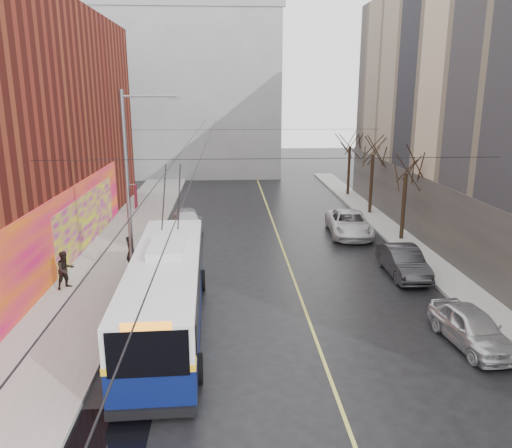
{
  "coord_description": "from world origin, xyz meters",
  "views": [
    {
      "loc": [
        -1.69,
        -13.01,
        8.81
      ],
      "look_at": [
        -0.41,
        8.88,
        3.07
      ],
      "focal_mm": 35.0,
      "sensor_mm": 36.0,
      "label": 1
    }
  ],
  "objects_px": {
    "trolleybus": "(167,291)",
    "pedestrian_a": "(130,252)",
    "streetlight_pole": "(131,182)",
    "tree_mid": "(374,144)",
    "following_car": "(187,220)",
    "tree_near": "(407,160)",
    "parked_car_b": "(403,261)",
    "parked_car_c": "(349,223)",
    "parked_car_a": "(472,327)",
    "pedestrian_b": "(65,270)",
    "tree_far": "(350,137)"
  },
  "relations": [
    {
      "from": "trolleybus",
      "to": "pedestrian_a",
      "type": "bearing_deg",
      "value": 109.67
    },
    {
      "from": "streetlight_pole",
      "to": "tree_mid",
      "type": "relative_size",
      "value": 1.35
    },
    {
      "from": "trolleybus",
      "to": "tree_mid",
      "type": "bearing_deg",
      "value": 52.49
    },
    {
      "from": "following_car",
      "to": "tree_near",
      "type": "bearing_deg",
      "value": -21.8
    },
    {
      "from": "tree_near",
      "to": "tree_mid",
      "type": "relative_size",
      "value": 0.96
    },
    {
      "from": "parked_car_b",
      "to": "trolleybus",
      "type": "bearing_deg",
      "value": -154.47
    },
    {
      "from": "tree_near",
      "to": "trolleybus",
      "type": "bearing_deg",
      "value": -139.43
    },
    {
      "from": "parked_car_c",
      "to": "following_car",
      "type": "height_order",
      "value": "parked_car_c"
    },
    {
      "from": "tree_mid",
      "to": "parked_car_c",
      "type": "distance_m",
      "value": 7.7
    },
    {
      "from": "streetlight_pole",
      "to": "following_car",
      "type": "height_order",
      "value": "streetlight_pole"
    },
    {
      "from": "parked_car_b",
      "to": "parked_car_c",
      "type": "height_order",
      "value": "parked_car_c"
    },
    {
      "from": "streetlight_pole",
      "to": "following_car",
      "type": "distance_m",
      "value": 10.09
    },
    {
      "from": "parked_car_a",
      "to": "pedestrian_b",
      "type": "height_order",
      "value": "pedestrian_b"
    },
    {
      "from": "tree_near",
      "to": "parked_car_c",
      "type": "distance_m",
      "value": 5.35
    },
    {
      "from": "streetlight_pole",
      "to": "trolleybus",
      "type": "xyz_separation_m",
      "value": [
        2.08,
        -5.18,
        -3.29
      ]
    },
    {
      "from": "tree_far",
      "to": "pedestrian_a",
      "type": "bearing_deg",
      "value": -130.15
    },
    {
      "from": "parked_car_a",
      "to": "parked_car_c",
      "type": "xyz_separation_m",
      "value": [
        -0.94,
        14.61,
        0.07
      ]
    },
    {
      "from": "tree_far",
      "to": "parked_car_b",
      "type": "bearing_deg",
      "value": -95.72
    },
    {
      "from": "following_car",
      "to": "parked_car_a",
      "type": "bearing_deg",
      "value": -63.85
    },
    {
      "from": "tree_near",
      "to": "parked_car_c",
      "type": "xyz_separation_m",
      "value": [
        -2.94,
        1.48,
        -4.22
      ]
    },
    {
      "from": "tree_far",
      "to": "parked_car_c",
      "type": "height_order",
      "value": "tree_far"
    },
    {
      "from": "parked_car_a",
      "to": "following_car",
      "type": "xyz_separation_m",
      "value": [
        -11.37,
        16.18,
        0.06
      ]
    },
    {
      "from": "tree_mid",
      "to": "following_car",
      "type": "xyz_separation_m",
      "value": [
        -13.37,
        -3.95,
        -4.51
      ]
    },
    {
      "from": "parked_car_b",
      "to": "pedestrian_b",
      "type": "distance_m",
      "value": 16.17
    },
    {
      "from": "pedestrian_a",
      "to": "pedestrian_b",
      "type": "bearing_deg",
      "value": 111.87
    },
    {
      "from": "tree_near",
      "to": "parked_car_a",
      "type": "distance_m",
      "value": 13.96
    },
    {
      "from": "tree_mid",
      "to": "parked_car_a",
      "type": "xyz_separation_m",
      "value": [
        -2.0,
        -20.13,
        -4.56
      ]
    },
    {
      "from": "tree_far",
      "to": "parked_car_b",
      "type": "height_order",
      "value": "tree_far"
    },
    {
      "from": "parked_car_c",
      "to": "pedestrian_b",
      "type": "distance_m",
      "value": 17.43
    },
    {
      "from": "tree_mid",
      "to": "pedestrian_a",
      "type": "height_order",
      "value": "tree_mid"
    },
    {
      "from": "pedestrian_a",
      "to": "trolleybus",
      "type": "bearing_deg",
      "value": 177.98
    },
    {
      "from": "parked_car_a",
      "to": "streetlight_pole",
      "type": "bearing_deg",
      "value": 145.75
    },
    {
      "from": "parked_car_a",
      "to": "pedestrian_a",
      "type": "bearing_deg",
      "value": 142.14
    },
    {
      "from": "following_car",
      "to": "pedestrian_b",
      "type": "relative_size",
      "value": 2.51
    },
    {
      "from": "tree_far",
      "to": "tree_mid",
      "type": "bearing_deg",
      "value": -90.0
    },
    {
      "from": "trolleybus",
      "to": "parked_car_b",
      "type": "height_order",
      "value": "trolleybus"
    },
    {
      "from": "following_car",
      "to": "pedestrian_b",
      "type": "bearing_deg",
      "value": -124.14
    },
    {
      "from": "tree_mid",
      "to": "trolleybus",
      "type": "xyz_separation_m",
      "value": [
        -13.05,
        -18.18,
        -3.7
      ]
    },
    {
      "from": "streetlight_pole",
      "to": "pedestrian_a",
      "type": "height_order",
      "value": "streetlight_pole"
    },
    {
      "from": "tree_near",
      "to": "pedestrian_a",
      "type": "bearing_deg",
      "value": -163.75
    },
    {
      "from": "tree_far",
      "to": "following_car",
      "type": "bearing_deg",
      "value": -140.68
    },
    {
      "from": "following_car",
      "to": "pedestrian_b",
      "type": "xyz_separation_m",
      "value": [
        -4.76,
        -10.12,
        0.28
      ]
    },
    {
      "from": "tree_mid",
      "to": "parked_car_c",
      "type": "xyz_separation_m",
      "value": [
        -2.94,
        -5.52,
        -4.5
      ]
    },
    {
      "from": "tree_far",
      "to": "parked_car_c",
      "type": "distance_m",
      "value": 13.59
    },
    {
      "from": "parked_car_c",
      "to": "parked_car_b",
      "type": "bearing_deg",
      "value": -78.75
    },
    {
      "from": "tree_near",
      "to": "tree_far",
      "type": "height_order",
      "value": "tree_far"
    },
    {
      "from": "tree_near",
      "to": "tree_mid",
      "type": "bearing_deg",
      "value": 90.0
    },
    {
      "from": "tree_mid",
      "to": "parked_car_a",
      "type": "distance_m",
      "value": 20.74
    },
    {
      "from": "tree_far",
      "to": "pedestrian_b",
      "type": "xyz_separation_m",
      "value": [
        -18.13,
        -21.07,
        -4.12
      ]
    },
    {
      "from": "parked_car_c",
      "to": "tree_far",
      "type": "bearing_deg",
      "value": 80.89
    }
  ]
}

